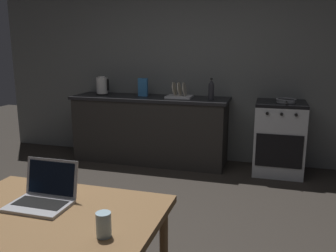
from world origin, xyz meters
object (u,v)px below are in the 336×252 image
at_px(dining_table, 52,226).
at_px(drinking_glass, 104,225).
at_px(stove_oven, 279,138).
at_px(dish_rack, 179,94).
at_px(bottle, 211,90).
at_px(laptop, 43,196).
at_px(cereal_box, 143,87).
at_px(electric_kettle, 102,86).
at_px(frying_pan, 286,100).

bearing_deg(dining_table, drinking_glass, -21.02).
xyz_separation_m(dining_table, drinking_glass, (0.37, -0.14, 0.14)).
xyz_separation_m(stove_oven, dish_rack, (-1.31, 0.00, 0.50)).
bearing_deg(stove_oven, dining_table, -111.29).
bearing_deg(dish_rack, bottle, -6.57).
distance_m(bottle, drinking_glass, 3.19).
relative_size(laptop, cereal_box, 1.29).
relative_size(dining_table, laptop, 3.57).
distance_m(electric_kettle, bottle, 1.57).
height_order(dining_table, frying_pan, frying_pan).
bearing_deg(frying_pan, cereal_box, 178.51).
distance_m(laptop, cereal_box, 3.09).
distance_m(dining_table, frying_pan, 3.31).
height_order(bottle, frying_pan, bottle).
bearing_deg(dining_table, frying_pan, 67.69).
bearing_deg(frying_pan, bottle, -178.70).
height_order(electric_kettle, dish_rack, electric_kettle).
bearing_deg(dish_rack, electric_kettle, 180.00).
height_order(frying_pan, dish_rack, dish_rack).
relative_size(stove_oven, laptop, 2.86).
height_order(electric_kettle, cereal_box, electric_kettle).
distance_m(electric_kettle, drinking_glass, 3.61).
height_order(stove_oven, drinking_glass, stove_oven).
bearing_deg(drinking_glass, cereal_box, 107.15).
relative_size(laptop, bottle, 1.16).
bearing_deg(dish_rack, stove_oven, -0.11).
distance_m(bottle, cereal_box, 0.96).
relative_size(drinking_glass, cereal_box, 0.46).
distance_m(electric_kettle, frying_pan, 2.49).
distance_m(stove_oven, cereal_box, 1.92).
bearing_deg(cereal_box, frying_pan, -1.49).
bearing_deg(frying_pan, laptop, -114.31).
bearing_deg(dish_rack, frying_pan, -1.23).
bearing_deg(laptop, dish_rack, 82.70).
distance_m(dining_table, dish_rack, 3.10).
bearing_deg(frying_pan, dish_rack, 178.77).
bearing_deg(drinking_glass, dining_table, 158.98).
bearing_deg(frying_pan, dining_table, -112.31).
xyz_separation_m(dining_table, laptop, (-0.09, 0.07, 0.13)).
bearing_deg(frying_pan, electric_kettle, 179.33).
height_order(stove_oven, laptop, laptop).
distance_m(stove_oven, dish_rack, 1.40).
height_order(cereal_box, dish_rack, cereal_box).
xyz_separation_m(stove_oven, frying_pan, (0.05, -0.03, 0.48)).
bearing_deg(laptop, cereal_box, 92.49).
xyz_separation_m(dining_table, bottle, (0.33, 3.03, 0.40)).
xyz_separation_m(drinking_glass, cereal_box, (-1.00, 3.25, 0.25)).
bearing_deg(electric_kettle, dining_table, -68.10).
relative_size(dining_table, dish_rack, 3.36).
bearing_deg(laptop, dining_table, -44.19).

